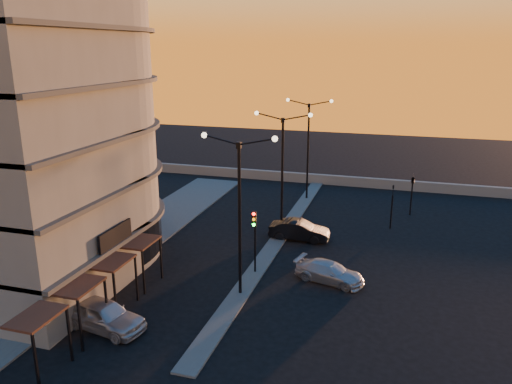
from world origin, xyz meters
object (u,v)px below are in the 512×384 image
object	(u,v)px
streetlamp_mid	(282,165)
car_sedan	(299,230)
car_hatchback	(104,315)
traffic_light_main	(254,232)
car_wagon	(329,272)

from	to	relation	value
streetlamp_mid	car_sedan	distance (m)	5.10
car_hatchback	car_sedan	distance (m)	16.65
car_sedan	traffic_light_main	bearing A→B (deg)	167.60
car_hatchback	car_sedan	bearing A→B (deg)	-14.45
traffic_light_main	car_hatchback	xyz separation A→B (m)	(-5.52, -8.43, -2.10)
streetlamp_mid	car_hatchback	xyz separation A→B (m)	(-5.52, -15.56, -4.81)
streetlamp_mid	car_wagon	world-z (taller)	streetlamp_mid
streetlamp_mid	car_wagon	size ratio (longest dim) A/B	2.20
car_sedan	car_wagon	xyz separation A→B (m)	(3.25, -6.37, -0.11)
traffic_light_main	streetlamp_mid	bearing A→B (deg)	90.00
traffic_light_main	car_sedan	world-z (taller)	traffic_light_main
traffic_light_main	car_sedan	size ratio (longest dim) A/B	0.94
traffic_light_main	car_hatchback	distance (m)	10.29
car_hatchback	car_wagon	world-z (taller)	car_hatchback
streetlamp_mid	car_sedan	world-z (taller)	streetlamp_mid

